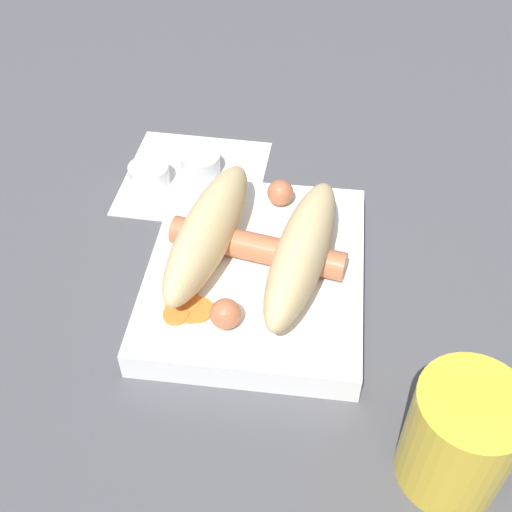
{
  "coord_description": "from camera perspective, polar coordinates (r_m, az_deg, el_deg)",
  "views": [
    {
      "loc": [
        0.41,
        0.05,
        0.46
      ],
      "look_at": [
        0.0,
        0.0,
        0.04
      ],
      "focal_mm": 45.0,
      "sensor_mm": 36.0,
      "label": 1
    }
  ],
  "objects": [
    {
      "name": "sausage",
      "position": [
        0.59,
        -0.06,
        0.76
      ],
      "size": [
        0.19,
        0.17,
        0.03
      ],
      "color": "#B26642",
      "rests_on": "food_tray"
    },
    {
      "name": "condiment_cup_far",
      "position": [
        0.74,
        -9.46,
        7.05
      ],
      "size": [
        0.05,
        0.05,
        0.02
      ],
      "color": "silver",
      "rests_on": "ground_plane"
    },
    {
      "name": "drink_glass",
      "position": [
        0.49,
        17.67,
        -15.14
      ],
      "size": [
        0.08,
        0.08,
        0.1
      ],
      "color": "gold",
      "rests_on": "ground_plane"
    },
    {
      "name": "napkin",
      "position": [
        0.74,
        -5.47,
        7.04
      ],
      "size": [
        0.16,
        0.16,
        0.0
      ],
      "color": "white",
      "rests_on": "ground_plane"
    },
    {
      "name": "condiment_cup_near",
      "position": [
        0.75,
        -4.94,
        8.1
      ],
      "size": [
        0.05,
        0.05,
        0.02
      ],
      "color": "silver",
      "rests_on": "ground_plane"
    },
    {
      "name": "food_tray",
      "position": [
        0.61,
        -0.0,
        -1.63
      ],
      "size": [
        0.24,
        0.2,
        0.03
      ],
      "color": "white",
      "rests_on": "ground_plane"
    },
    {
      "name": "pickled_veggies",
      "position": [
        0.56,
        -6.35,
        -4.59
      ],
      "size": [
        0.05,
        0.05,
        0.0
      ],
      "color": "orange",
      "rests_on": "food_tray"
    },
    {
      "name": "ground_plane",
      "position": [
        0.62,
        -0.0,
        -2.55
      ],
      "size": [
        3.0,
        3.0,
        0.0
      ],
      "primitive_type": "plane",
      "color": "#4C4C51"
    },
    {
      "name": "bread_roll",
      "position": [
        0.58,
        -0.14,
        1.36
      ],
      "size": [
        0.21,
        0.17,
        0.06
      ],
      "color": "#DBBC84",
      "rests_on": "food_tray"
    }
  ]
}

